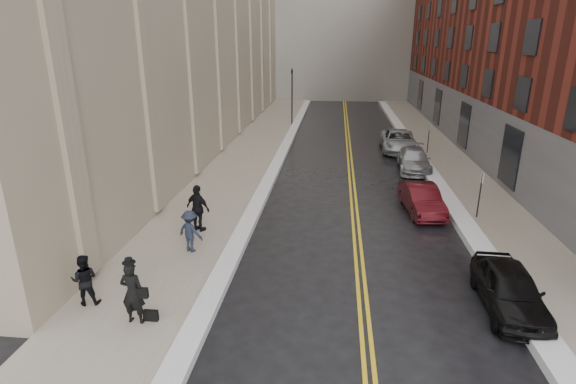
% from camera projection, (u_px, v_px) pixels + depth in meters
% --- Properties ---
extents(ground, '(160.00, 160.00, 0.00)m').
position_uv_depth(ground, '(280.00, 311.00, 13.46)').
color(ground, black).
rests_on(ground, ground).
extents(sidewalk_left, '(4.00, 64.00, 0.15)m').
position_uv_depth(sidewalk_left, '(241.00, 164.00, 28.93)').
color(sidewalk_left, gray).
rests_on(sidewalk_left, ground).
extents(sidewalk_right, '(3.00, 64.00, 0.15)m').
position_uv_depth(sidewalk_right, '(457.00, 170.00, 27.58)').
color(sidewalk_right, gray).
rests_on(sidewalk_right, ground).
extents(lane_stripe_a, '(0.12, 64.00, 0.01)m').
position_uv_depth(lane_stripe_a, '(349.00, 168.00, 28.27)').
color(lane_stripe_a, gold).
rests_on(lane_stripe_a, ground).
extents(lane_stripe_b, '(0.12, 64.00, 0.01)m').
position_uv_depth(lane_stripe_b, '(353.00, 168.00, 28.24)').
color(lane_stripe_b, gold).
rests_on(lane_stripe_b, ground).
extents(snow_ridge_left, '(0.70, 60.80, 0.26)m').
position_uv_depth(snow_ridge_left, '(277.00, 164.00, 28.68)').
color(snow_ridge_left, white).
rests_on(snow_ridge_left, ground).
extents(snow_ridge_right, '(0.85, 60.80, 0.30)m').
position_uv_depth(snow_ridge_right, '(426.00, 168.00, 27.74)').
color(snow_ridge_right, white).
rests_on(snow_ridge_right, ground).
extents(traffic_signal, '(0.18, 0.15, 5.20)m').
position_uv_depth(traffic_signal, '(292.00, 92.00, 40.93)').
color(traffic_signal, black).
rests_on(traffic_signal, ground).
extents(parking_sign_near, '(0.06, 0.35, 2.23)m').
position_uv_depth(parking_sign_near, '(480.00, 192.00, 19.75)').
color(parking_sign_near, black).
rests_on(parking_sign_near, ground).
extents(parking_sign_far, '(0.06, 0.35, 2.23)m').
position_uv_depth(parking_sign_far, '(429.00, 136.00, 31.03)').
color(parking_sign_far, black).
rests_on(parking_sign_far, ground).
extents(car_black, '(1.74, 4.01, 1.35)m').
position_uv_depth(car_black, '(510.00, 289.00, 13.38)').
color(car_black, black).
rests_on(car_black, ground).
extents(car_maroon, '(1.77, 4.09, 1.31)m').
position_uv_depth(car_maroon, '(422.00, 199.00, 20.91)').
color(car_maroon, '#420B11').
rests_on(car_maroon, ground).
extents(car_silver_near, '(2.09, 4.63, 1.31)m').
position_uv_depth(car_silver_near, '(414.00, 160.00, 27.64)').
color(car_silver_near, '#97989E').
rests_on(car_silver_near, ground).
extents(car_silver_far, '(2.57, 5.34, 1.47)m').
position_uv_depth(car_silver_far, '(399.00, 141.00, 32.44)').
color(car_silver_far, '#AAAEB2').
rests_on(car_silver_far, ground).
extents(pedestrian_main, '(0.70, 0.47, 1.87)m').
position_uv_depth(pedestrian_main, '(133.00, 293.00, 12.42)').
color(pedestrian_main, black).
rests_on(pedestrian_main, sidewalk_left).
extents(pedestrian_a, '(0.90, 0.78, 1.60)m').
position_uv_depth(pedestrian_a, '(84.00, 280.00, 13.35)').
color(pedestrian_a, black).
rests_on(pedestrian_a, sidewalk_left).
extents(pedestrian_b, '(1.19, 0.95, 1.61)m').
position_uv_depth(pedestrian_b, '(190.00, 231.00, 16.69)').
color(pedestrian_b, '#1A2030').
rests_on(pedestrian_b, sidewalk_left).
extents(pedestrian_c, '(1.26, 0.93, 1.98)m').
position_uv_depth(pedestrian_c, '(198.00, 208.00, 18.42)').
color(pedestrian_c, black).
rests_on(pedestrian_c, sidewalk_left).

